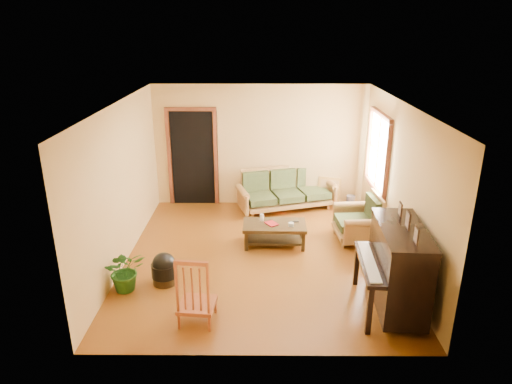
{
  "coord_description": "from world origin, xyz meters",
  "views": [
    {
      "loc": [
        -0.02,
        -6.96,
        3.74
      ],
      "look_at": [
        -0.07,
        0.2,
        1.1
      ],
      "focal_mm": 32.0,
      "sensor_mm": 36.0,
      "label": 1
    }
  ],
  "objects_px": {
    "red_chair": "(196,288)",
    "coffee_table": "(274,234)",
    "footstool": "(164,272)",
    "potted_plant": "(125,270)",
    "piano": "(398,269)",
    "sofa": "(287,190)",
    "ceramic_crock": "(351,201)",
    "armchair": "(357,218)"
  },
  "relations": [
    {
      "from": "coffee_table",
      "to": "piano",
      "type": "height_order",
      "value": "piano"
    },
    {
      "from": "sofa",
      "to": "ceramic_crock",
      "type": "bearing_deg",
      "value": -9.35
    },
    {
      "from": "armchair",
      "to": "red_chair",
      "type": "xyz_separation_m",
      "value": [
        -2.59,
        -2.46,
        0.06
      ]
    },
    {
      "from": "coffee_table",
      "to": "armchair",
      "type": "height_order",
      "value": "armchair"
    },
    {
      "from": "piano",
      "to": "red_chair",
      "type": "bearing_deg",
      "value": -169.87
    },
    {
      "from": "red_chair",
      "to": "potted_plant",
      "type": "xyz_separation_m",
      "value": [
        -1.16,
        0.76,
        -0.18
      ]
    },
    {
      "from": "red_chair",
      "to": "potted_plant",
      "type": "bearing_deg",
      "value": 152.61
    },
    {
      "from": "sofa",
      "to": "piano",
      "type": "bearing_deg",
      "value": -87.28
    },
    {
      "from": "sofa",
      "to": "footstool",
      "type": "relative_size",
      "value": 5.16
    },
    {
      "from": "coffee_table",
      "to": "ceramic_crock",
      "type": "height_order",
      "value": "coffee_table"
    },
    {
      "from": "sofa",
      "to": "piano",
      "type": "height_order",
      "value": "piano"
    },
    {
      "from": "armchair",
      "to": "piano",
      "type": "xyz_separation_m",
      "value": [
        0.12,
        -2.15,
        0.17
      ]
    },
    {
      "from": "armchair",
      "to": "red_chair",
      "type": "height_order",
      "value": "red_chair"
    },
    {
      "from": "red_chair",
      "to": "coffee_table",
      "type": "bearing_deg",
      "value": 70.11
    },
    {
      "from": "ceramic_crock",
      "to": "potted_plant",
      "type": "distance_m",
      "value": 5.22
    },
    {
      "from": "sofa",
      "to": "potted_plant",
      "type": "relative_size",
      "value": 3.12
    },
    {
      "from": "ceramic_crock",
      "to": "potted_plant",
      "type": "height_order",
      "value": "potted_plant"
    },
    {
      "from": "red_chair",
      "to": "ceramic_crock",
      "type": "bearing_deg",
      "value": 61.68
    },
    {
      "from": "piano",
      "to": "ceramic_crock",
      "type": "bearing_deg",
      "value": 92.02
    },
    {
      "from": "piano",
      "to": "coffee_table",
      "type": "bearing_deg",
      "value": 133.24
    },
    {
      "from": "red_chair",
      "to": "footstool",
      "type": "bearing_deg",
      "value": 129.31
    },
    {
      "from": "red_chair",
      "to": "ceramic_crock",
      "type": "relative_size",
      "value": 4.29
    },
    {
      "from": "piano",
      "to": "footstool",
      "type": "distance_m",
      "value": 3.42
    },
    {
      "from": "armchair",
      "to": "footstool",
      "type": "relative_size",
      "value": 2.25
    },
    {
      "from": "footstool",
      "to": "potted_plant",
      "type": "height_order",
      "value": "potted_plant"
    },
    {
      "from": "sofa",
      "to": "armchair",
      "type": "distance_m",
      "value": 1.9
    },
    {
      "from": "coffee_table",
      "to": "ceramic_crock",
      "type": "relative_size",
      "value": 4.77
    },
    {
      "from": "piano",
      "to": "armchair",
      "type": "bearing_deg",
      "value": 96.84
    },
    {
      "from": "sofa",
      "to": "potted_plant",
      "type": "distance_m",
      "value": 4.09
    },
    {
      "from": "piano",
      "to": "potted_plant",
      "type": "height_order",
      "value": "piano"
    },
    {
      "from": "footstool",
      "to": "potted_plant",
      "type": "xyz_separation_m",
      "value": [
        -0.53,
        -0.19,
        0.14
      ]
    },
    {
      "from": "coffee_table",
      "to": "red_chair",
      "type": "bearing_deg",
      "value": -115.8
    },
    {
      "from": "ceramic_crock",
      "to": "piano",
      "type": "bearing_deg",
      "value": -91.61
    },
    {
      "from": "potted_plant",
      "to": "coffee_table",
      "type": "bearing_deg",
      "value": 33.7
    },
    {
      "from": "sofa",
      "to": "coffee_table",
      "type": "xyz_separation_m",
      "value": [
        -0.31,
        -1.69,
        -0.23
      ]
    },
    {
      "from": "armchair",
      "to": "piano",
      "type": "bearing_deg",
      "value": -91.04
    },
    {
      "from": "coffee_table",
      "to": "armchair",
      "type": "distance_m",
      "value": 1.53
    },
    {
      "from": "footstool",
      "to": "sofa",
      "type": "bearing_deg",
      "value": 55.9
    },
    {
      "from": "piano",
      "to": "red_chair",
      "type": "distance_m",
      "value": 2.73
    },
    {
      "from": "piano",
      "to": "red_chair",
      "type": "height_order",
      "value": "piano"
    },
    {
      "from": "coffee_table",
      "to": "red_chair",
      "type": "height_order",
      "value": "red_chair"
    },
    {
      "from": "ceramic_crock",
      "to": "sofa",
      "type": "bearing_deg",
      "value": -172.37
    }
  ]
}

